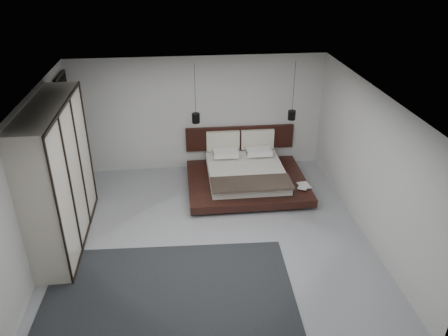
{
  "coord_description": "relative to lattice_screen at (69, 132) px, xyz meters",
  "views": [
    {
      "loc": [
        -0.47,
        -6.9,
        5.07
      ],
      "look_at": [
        0.4,
        1.2,
        0.85
      ],
      "focal_mm": 35.0,
      "sensor_mm": 36.0,
      "label": 1
    }
  ],
  "objects": [
    {
      "name": "book_lower",
      "position": [
        5.04,
        -1.18,
        -1.04
      ],
      "size": [
        0.28,
        0.35,
        0.03
      ],
      "primitive_type": "imported",
      "rotation": [
        0.0,
        0.0,
        0.15
      ],
      "color": "#99724C",
      "rests_on": "bed"
    },
    {
      "name": "wall_right",
      "position": [
        5.95,
        -2.45,
        0.1
      ],
      "size": [
        0.0,
        6.0,
        6.0
      ],
      "primitive_type": "plane",
      "rotation": [
        1.57,
        0.0,
        -1.57
      ],
      "color": "#BCBCBA",
      "rests_on": "floor"
    },
    {
      "name": "pendant_right",
      "position": [
        5.04,
        -0.13,
        0.25
      ],
      "size": [
        0.18,
        0.18,
        1.36
      ],
      "color": "black",
      "rests_on": "ceiling"
    },
    {
      "name": "wall_left",
      "position": [
        -0.05,
        -2.45,
        0.1
      ],
      "size": [
        0.0,
        6.0,
        6.0
      ],
      "primitive_type": "plane",
      "rotation": [
        1.57,
        0.0,
        1.57
      ],
      "color": "#BCBCBA",
      "rests_on": "floor"
    },
    {
      "name": "rug",
      "position": [
        2.16,
        -4.15,
        -1.29
      ],
      "size": [
        4.13,
        3.02,
        0.02
      ],
      "primitive_type": "cube",
      "rotation": [
        0.0,
        0.0,
        -0.04
      ],
      "color": "black",
      "rests_on": "floor"
    },
    {
      "name": "wardrobe",
      "position": [
        0.25,
        -2.2,
        0.04
      ],
      "size": [
        0.64,
        2.73,
        2.68
      ],
      "color": "beige",
      "rests_on": "floor"
    },
    {
      "name": "wall_front",
      "position": [
        2.95,
        -5.45,
        0.1
      ],
      "size": [
        6.0,
        0.0,
        6.0
      ],
      "primitive_type": "plane",
      "rotation": [
        -1.57,
        0.0,
        0.0
      ],
      "color": "#BCBCBA",
      "rests_on": "floor"
    },
    {
      "name": "ceiling",
      "position": [
        2.95,
        -2.45,
        1.5
      ],
      "size": [
        6.0,
        6.0,
        0.0
      ],
      "primitive_type": "plane",
      "rotation": [
        3.14,
        0.0,
        0.0
      ],
      "color": "white",
      "rests_on": "wall_back"
    },
    {
      "name": "wall_back",
      "position": [
        2.95,
        0.55,
        0.1
      ],
      "size": [
        6.0,
        0.0,
        6.0
      ],
      "primitive_type": "plane",
      "rotation": [
        1.57,
        0.0,
        0.0
      ],
      "color": "#BCBCBA",
      "rests_on": "floor"
    },
    {
      "name": "lattice_screen",
      "position": [
        0.0,
        0.0,
        0.0
      ],
      "size": [
        0.05,
        0.9,
        2.6
      ],
      "primitive_type": "cube",
      "color": "black",
      "rests_on": "floor"
    },
    {
      "name": "floor",
      "position": [
        2.95,
        -2.45,
        -1.3
      ],
      "size": [
        6.0,
        6.0,
        0.0
      ],
      "primitive_type": "plane",
      "color": "gray",
      "rests_on": "ground"
    },
    {
      "name": "book_upper",
      "position": [
        5.02,
        -1.21,
        -1.01
      ],
      "size": [
        0.32,
        0.34,
        0.02
      ],
      "primitive_type": "imported",
      "rotation": [
        0.0,
        0.0,
        -0.55
      ],
      "color": "#99724C",
      "rests_on": "book_lower"
    },
    {
      "name": "pendant_left",
      "position": [
        2.84,
        -0.13,
        0.27
      ],
      "size": [
        0.18,
        0.18,
        1.35
      ],
      "color": "black",
      "rests_on": "ceiling"
    },
    {
      "name": "bed",
      "position": [
        3.94,
        -0.54,
        -1.02
      ],
      "size": [
        2.68,
        2.35,
        1.06
      ],
      "color": "black",
      "rests_on": "floor"
    }
  ]
}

